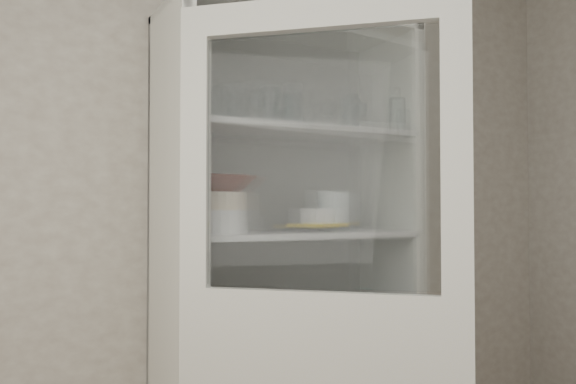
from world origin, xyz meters
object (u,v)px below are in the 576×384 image
mug_blue (360,318)px  mug_white (313,325)px  goblet_0 (181,103)px  plate_stack_back (219,224)px  cream_bowl (218,201)px  white_canister (187,327)px  goblet_2 (328,117)px  terracotta_bowl (218,184)px  white_ramekin (318,216)px  plate_stack_front (218,222)px  teal_jar (314,318)px  goblet_1 (258,109)px  pantry_cabinet (281,311)px  grey_bowl_stack (333,211)px  mug_teal (351,312)px  glass_platter (318,229)px  goblet_3 (359,117)px  cupboard_door (319,367)px  measuring_cups (254,336)px  yellow_trivet (318,225)px

mug_blue → mug_white: (-0.24, -0.04, -0.00)m
goblet_0 → plate_stack_back: bearing=6.3°
cream_bowl → white_canister: 0.47m
goblet_2 → terracotta_bowl: (-0.56, -0.17, -0.30)m
white_ramekin → terracotta_bowl: bearing=-169.5°
plate_stack_front → teal_jar: (0.45, 0.09, -0.39)m
goblet_1 → pantry_cabinet: bearing=-8.3°
mug_blue → mug_white: mug_blue is taller
white_ramekin → teal_jar: bearing=168.8°
goblet_2 → grey_bowl_stack: 0.41m
grey_bowl_stack → mug_teal: bearing=19.9°
goblet_2 → plate_stack_front: size_ratio=0.76×
mug_teal → white_canister: size_ratio=0.86×
cream_bowl → goblet_1: bearing=34.6°
glass_platter → white_ramekin: size_ratio=2.19×
pantry_cabinet → mug_teal: (0.33, -0.00, -0.03)m
plate_stack_back → cream_bowl: 0.22m
terracotta_bowl → goblet_3: bearing=12.7°
mug_teal → cupboard_door: bearing=-121.0°
white_canister → white_ramekin: bearing=0.6°
terracotta_bowl → white_ramekin: (0.46, 0.09, -0.12)m
goblet_1 → mug_teal: (0.43, -0.02, -0.84)m
white_ramekin → plate_stack_front: bearing=-169.5°
cream_bowl → glass_platter: (0.46, 0.09, -0.11)m
terracotta_bowl → mug_blue: terracotta_bowl is taller
goblet_1 → plate_stack_front: bearing=-145.4°
mug_blue → mug_teal: size_ratio=1.14×
plate_stack_back → mug_blue: (0.54, -0.17, -0.38)m
plate_stack_back → white_ramekin: size_ratio=1.50×
teal_jar → grey_bowl_stack: bearing=5.5°
plate_stack_back → pantry_cabinet: bearing=-9.9°
goblet_0 → mug_teal: bearing=-2.1°
goblet_0 → plate_stack_back: (0.16, 0.02, -0.46)m
goblet_0 → cream_bowl: goblet_0 is taller
teal_jar → goblet_2: bearing=34.8°
measuring_cups → mug_blue: bearing=-0.0°
goblet_1 → teal_jar: bearing=-17.0°
goblet_3 → yellow_trivet: 0.54m
glass_platter → grey_bowl_stack: size_ratio=1.91×
goblet_0 → grey_bowl_stack: bearing=-6.2°
cupboard_door → goblet_3: cupboard_door is taller
pantry_cabinet → goblet_2: pantry_cabinet is taller
goblet_3 → mug_white: 0.93m
goblet_1 → mug_white: 0.87m
terracotta_bowl → mug_blue: bearing=1.4°
glass_platter → yellow_trivet: 0.01m
cream_bowl → teal_jar: (0.45, 0.09, -0.47)m
cupboard_door → glass_platter: bearing=102.8°
plate_stack_front → mug_blue: size_ratio=1.76×
yellow_trivet → goblet_3: bearing=16.7°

